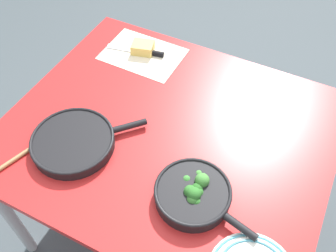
% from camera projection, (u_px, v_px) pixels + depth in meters
% --- Properties ---
extents(ground_plane, '(14.00, 14.00, 0.00)m').
position_uv_depth(ground_plane, '(168.00, 218.00, 1.97)').
color(ground_plane, '#424C51').
extents(dining_table_red, '(1.19, 1.01, 0.74)m').
position_uv_depth(dining_table_red, '(168.00, 142.00, 1.45)').
color(dining_table_red, red).
rests_on(dining_table_red, ground_plane).
extents(skillet_broccoli, '(0.36, 0.25, 0.08)m').
position_uv_depth(skillet_broccoli, '(194.00, 194.00, 1.19)').
color(skillet_broccoli, black).
rests_on(skillet_broccoli, dining_table_red).
extents(skillet_eggs, '(0.35, 0.36, 0.04)m').
position_uv_depth(skillet_eggs, '(74.00, 142.00, 1.33)').
color(skillet_eggs, black).
rests_on(skillet_eggs, dining_table_red).
extents(wooden_spoon, '(0.13, 0.33, 0.02)m').
position_uv_depth(wooden_spoon, '(28.00, 150.00, 1.32)').
color(wooden_spoon, '#A87A4C').
rests_on(wooden_spoon, dining_table_red).
extents(parchment_sheet, '(0.35, 0.25, 0.00)m').
position_uv_depth(parchment_sheet, '(143.00, 54.00, 1.67)').
color(parchment_sheet, silver).
rests_on(parchment_sheet, dining_table_red).
extents(grater_knife, '(0.27, 0.07, 0.02)m').
position_uv_depth(grater_knife, '(144.00, 52.00, 1.67)').
color(grater_knife, silver).
rests_on(grater_knife, dining_table_red).
extents(cheese_block, '(0.11, 0.10, 0.05)m').
position_uv_depth(cheese_block, '(143.00, 48.00, 1.66)').
color(cheese_block, '#E0C15B').
rests_on(cheese_block, dining_table_red).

